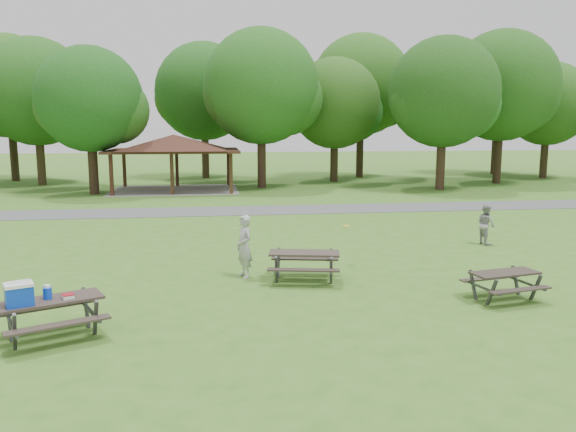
# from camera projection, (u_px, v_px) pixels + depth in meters

# --- Properties ---
(ground) EXTENTS (160.00, 160.00, 0.00)m
(ground) POSITION_uv_depth(u_px,v_px,m) (271.00, 287.00, 15.17)
(ground) COLOR #3A691E
(ground) RESTS_ON ground
(asphalt_path) EXTENTS (120.00, 3.20, 0.02)m
(asphalt_path) POSITION_uv_depth(u_px,v_px,m) (242.00, 211.00, 28.87)
(asphalt_path) COLOR #4C4C4F
(asphalt_path) RESTS_ON ground
(pavilion) EXTENTS (8.60, 7.01, 3.76)m
(pavilion) POSITION_uv_depth(u_px,v_px,m) (174.00, 145.00, 37.63)
(pavilion) COLOR #341B13
(pavilion) RESTS_ON ground
(tree_row_c) EXTENTS (8.19, 7.80, 10.67)m
(tree_row_c) POSITION_uv_depth(u_px,v_px,m) (38.00, 95.00, 40.66)
(tree_row_c) COLOR #332416
(tree_row_c) RESTS_ON ground
(tree_row_d) EXTENTS (6.93, 6.60, 9.27)m
(tree_row_d) POSITION_uv_depth(u_px,v_px,m) (91.00, 103.00, 35.10)
(tree_row_d) COLOR black
(tree_row_d) RESTS_ON ground
(tree_row_e) EXTENTS (8.40, 8.00, 11.02)m
(tree_row_e) POSITION_uv_depth(u_px,v_px,m) (263.00, 90.00, 38.86)
(tree_row_e) COLOR black
(tree_row_e) RESTS_ON ground
(tree_row_f) EXTENTS (7.35, 7.00, 9.55)m
(tree_row_f) POSITION_uv_depth(u_px,v_px,m) (336.00, 106.00, 43.24)
(tree_row_f) COLOR black
(tree_row_f) RESTS_ON ground
(tree_row_g) EXTENTS (7.77, 7.40, 10.25)m
(tree_row_g) POSITION_uv_depth(u_px,v_px,m) (445.00, 96.00, 37.61)
(tree_row_g) COLOR black
(tree_row_g) RESTS_ON ground
(tree_row_h) EXTENTS (8.61, 8.20, 11.37)m
(tree_row_h) POSITION_uv_depth(u_px,v_px,m) (503.00, 89.00, 41.72)
(tree_row_h) COLOR black
(tree_row_h) RESTS_ON ground
(tree_row_i) EXTENTS (7.14, 6.80, 9.52)m
(tree_row_i) POSITION_uv_depth(u_px,v_px,m) (548.00, 106.00, 46.13)
(tree_row_i) COLOR black
(tree_row_i) RESTS_ON ground
(tree_deep_a) EXTENTS (8.40, 8.00, 11.38)m
(tree_deep_a) POSITION_uv_depth(u_px,v_px,m) (10.00, 89.00, 43.59)
(tree_deep_a) COLOR black
(tree_deep_a) RESTS_ON ground
(tree_deep_b) EXTENTS (8.40, 8.00, 11.13)m
(tree_deep_b) POSITION_uv_depth(u_px,v_px,m) (205.00, 94.00, 46.13)
(tree_deep_b) COLOR #322116
(tree_deep_b) RESTS_ON ground
(tree_deep_c) EXTENTS (8.82, 8.40, 11.90)m
(tree_deep_c) POSITION_uv_depth(u_px,v_px,m) (362.00, 88.00, 46.81)
(tree_deep_c) COLOR black
(tree_deep_c) RESTS_ON ground
(tree_deep_d) EXTENTS (8.40, 8.00, 11.27)m
(tree_deep_d) POSITION_uv_depth(u_px,v_px,m) (499.00, 95.00, 50.09)
(tree_deep_d) COLOR black
(tree_deep_d) RESTS_ON ground
(picnic_table_near) EXTENTS (2.45, 2.26, 1.37)m
(picnic_table_near) POSITION_uv_depth(u_px,v_px,m) (42.00, 303.00, 11.31)
(picnic_table_near) COLOR #302623
(picnic_table_near) RESTS_ON ground
(picnic_table_middle) EXTENTS (2.23, 1.93, 0.85)m
(picnic_table_middle) POSITION_uv_depth(u_px,v_px,m) (304.00, 259.00, 15.75)
(picnic_table_middle) COLOR #312A23
(picnic_table_middle) RESTS_ON ground
(picnic_table_far) EXTENTS (1.94, 1.67, 0.74)m
(picnic_table_far) POSITION_uv_depth(u_px,v_px,m) (505.00, 279.00, 14.02)
(picnic_table_far) COLOR #2B241F
(picnic_table_far) RESTS_ON ground
(frisbee_in_flight) EXTENTS (0.26, 0.26, 0.02)m
(frisbee_in_flight) POSITION_uv_depth(u_px,v_px,m) (346.00, 226.00, 17.66)
(frisbee_in_flight) COLOR yellow
(frisbee_in_flight) RESTS_ON ground
(frisbee_thrower) EXTENTS (0.64, 0.77, 1.81)m
(frisbee_thrower) POSITION_uv_depth(u_px,v_px,m) (244.00, 246.00, 16.07)
(frisbee_thrower) COLOR #A9A9AC
(frisbee_thrower) RESTS_ON ground
(frisbee_catcher) EXTENTS (0.64, 0.78, 1.48)m
(frisbee_catcher) POSITION_uv_depth(u_px,v_px,m) (486.00, 224.00, 20.63)
(frisbee_catcher) COLOR #98989A
(frisbee_catcher) RESTS_ON ground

